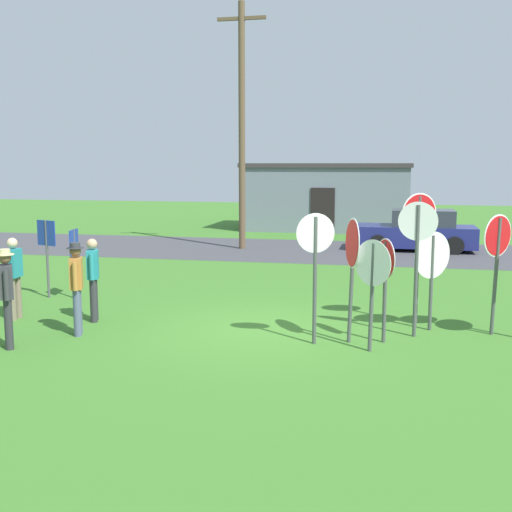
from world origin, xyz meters
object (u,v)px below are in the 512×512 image
at_px(stop_sign_rear_right, 418,235).
at_px(stop_sign_leaning_left, 352,257).
at_px(stop_sign_far_back, 432,264).
at_px(stop_sign_rear_left, 497,253).
at_px(info_panel_leftmost, 74,251).
at_px(stop_sign_center_cluster, 372,276).
at_px(utility_pole, 242,123).
at_px(stop_sign_leaning_right, 315,256).
at_px(person_on_left, 7,292).
at_px(stop_sign_nearest, 417,246).
at_px(person_near_signs, 14,274).
at_px(parked_car_on_street, 417,232).
at_px(info_panel_middle, 47,244).
at_px(person_with_sunhat, 77,283).
at_px(person_in_teal, 93,275).
at_px(stop_sign_tallest, 385,273).

bearing_deg(stop_sign_rear_right, stop_sign_leaning_left, -126.48).
relative_size(stop_sign_far_back, stop_sign_rear_left, 0.84).
bearing_deg(stop_sign_rear_left, info_panel_leftmost, 171.89).
height_order(stop_sign_rear_right, stop_sign_center_cluster, stop_sign_rear_right).
bearing_deg(stop_sign_rear_left, utility_pole, 124.23).
xyz_separation_m(stop_sign_leaning_left, stop_sign_leaning_right, (-0.62, -0.23, 0.03)).
bearing_deg(person_on_left, stop_sign_nearest, 18.11).
distance_m(stop_sign_rear_left, person_on_left, 8.80).
bearing_deg(person_near_signs, person_on_left, -60.14).
bearing_deg(person_on_left, stop_sign_leaning_right, 15.09).
bearing_deg(stop_sign_far_back, stop_sign_nearest, -119.18).
bearing_deg(utility_pole, parked_car_on_street, 8.04).
distance_m(stop_sign_center_cluster, info_panel_middle, 8.22).
xyz_separation_m(person_with_sunhat, info_panel_leftmost, (-1.61, 2.96, 0.15)).
distance_m(stop_sign_leaning_left, person_on_left, 6.03).
relative_size(utility_pole, stop_sign_leaning_left, 4.00).
bearing_deg(info_panel_middle, person_with_sunhat, -51.87).
xyz_separation_m(parked_car_on_street, info_panel_leftmost, (-8.20, -10.56, 0.45)).
xyz_separation_m(stop_sign_rear_left, info_panel_middle, (-9.92, 1.30, -0.27)).
distance_m(parked_car_on_street, stop_sign_rear_right, 11.40).
bearing_deg(stop_sign_nearest, stop_sign_leaning_left, -150.62).
bearing_deg(stop_sign_far_back, person_in_teal, -173.89).
bearing_deg(stop_sign_nearest, stop_sign_rear_right, 86.83).
relative_size(stop_sign_tallest, person_in_teal, 1.11).
relative_size(parked_car_on_street, stop_sign_center_cluster, 2.24).
bearing_deg(stop_sign_far_back, stop_sign_leaning_right, -145.50).
xyz_separation_m(parked_car_on_street, stop_sign_leaning_right, (-2.19, -13.18, 0.89)).
relative_size(utility_pole, info_panel_leftmost, 5.42).
relative_size(stop_sign_leaning_right, info_panel_leftmost, 1.41).
distance_m(stop_sign_tallest, stop_sign_far_back, 1.37).
bearing_deg(stop_sign_leaning_left, stop_sign_tallest, 11.34).
height_order(utility_pole, stop_sign_tallest, utility_pole).
bearing_deg(stop_sign_rear_left, parked_car_on_street, 94.88).
bearing_deg(stop_sign_nearest, person_in_teal, -178.50).
distance_m(utility_pole, person_near_signs, 12.49).
bearing_deg(stop_sign_rear_left, stop_sign_leaning_right, -157.86).
bearing_deg(stop_sign_tallest, stop_sign_far_back, 51.29).
distance_m(parked_car_on_street, stop_sign_rear_left, 11.95).
xyz_separation_m(stop_sign_rear_right, person_on_left, (-6.96, -3.23, -0.82)).
relative_size(parked_car_on_street, stop_sign_far_back, 2.26).
height_order(stop_sign_rear_left, person_with_sunhat, stop_sign_rear_left).
xyz_separation_m(stop_sign_rear_left, person_with_sunhat, (-7.60, -1.64, -0.57)).
distance_m(utility_pole, person_in_teal, 12.15).
bearing_deg(parked_car_on_street, person_near_signs, -123.66).
bearing_deg(stop_sign_leaning_left, person_with_sunhat, -173.48).
height_order(parked_car_on_street, stop_sign_center_cluster, stop_sign_center_cluster).
bearing_deg(stop_sign_center_cluster, stop_sign_rear_right, 68.72).
height_order(stop_sign_tallest, info_panel_leftmost, stop_sign_tallest).
bearing_deg(stop_sign_far_back, info_panel_middle, 172.27).
bearing_deg(utility_pole, info_panel_middle, -104.29).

